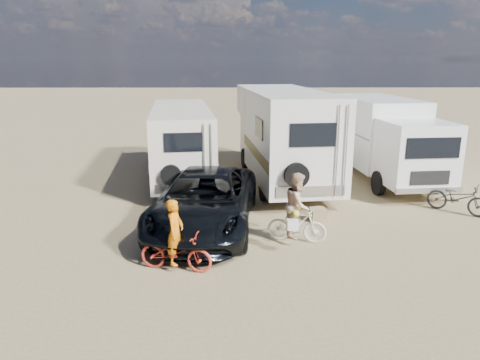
{
  "coord_description": "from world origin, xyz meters",
  "views": [
    {
      "loc": [
        -2.29,
        -10.91,
        4.81
      ],
      "look_at": [
        -2.18,
        2.13,
        1.3
      ],
      "focal_mm": 33.58,
      "sensor_mm": 36.0,
      "label": 1
    }
  ],
  "objects_px": {
    "dark_suv": "(205,201)",
    "bike_woman": "(297,225)",
    "bike_man": "(176,252)",
    "rider_woman": "(297,211)",
    "box_truck": "(385,140)",
    "rv_main": "(283,137)",
    "crate": "(318,214)",
    "bike_parked": "(458,198)",
    "cooler": "(288,193)",
    "rv_left": "(182,144)",
    "rider_man": "(175,239)"
  },
  "relations": [
    {
      "from": "bike_man",
      "to": "crate",
      "type": "distance_m",
      "value": 5.19
    },
    {
      "from": "rv_left",
      "to": "box_truck",
      "type": "height_order",
      "value": "box_truck"
    },
    {
      "from": "bike_woman",
      "to": "rider_man",
      "type": "distance_m",
      "value": 3.5
    },
    {
      "from": "crate",
      "to": "rv_left",
      "type": "bearing_deg",
      "value": 132.75
    },
    {
      "from": "rider_man",
      "to": "rv_left",
      "type": "bearing_deg",
      "value": 18.77
    },
    {
      "from": "rv_left",
      "to": "rider_man",
      "type": "relative_size",
      "value": 4.94
    },
    {
      "from": "bike_man",
      "to": "rv_left",
      "type": "bearing_deg",
      "value": 18.77
    },
    {
      "from": "dark_suv",
      "to": "rider_man",
      "type": "bearing_deg",
      "value": -94.99
    },
    {
      "from": "rv_main",
      "to": "bike_parked",
      "type": "distance_m",
      "value": 6.72
    },
    {
      "from": "box_truck",
      "to": "crate",
      "type": "relative_size",
      "value": 15.97
    },
    {
      "from": "rv_left",
      "to": "bike_man",
      "type": "height_order",
      "value": "rv_left"
    },
    {
      "from": "box_truck",
      "to": "bike_man",
      "type": "bearing_deg",
      "value": -137.14
    },
    {
      "from": "rider_man",
      "to": "rv_main",
      "type": "bearing_deg",
      "value": -9.17
    },
    {
      "from": "bike_man",
      "to": "rider_woman",
      "type": "height_order",
      "value": "rider_woman"
    },
    {
      "from": "rv_main",
      "to": "bike_parked",
      "type": "xyz_separation_m",
      "value": [
        5.27,
        -3.95,
        -1.33
      ]
    },
    {
      "from": "rider_man",
      "to": "rider_woman",
      "type": "xyz_separation_m",
      "value": [
        3.06,
        1.69,
        0.1
      ]
    },
    {
      "from": "box_truck",
      "to": "dark_suv",
      "type": "xyz_separation_m",
      "value": [
        -7.01,
        -5.64,
        -0.8
      ]
    },
    {
      "from": "dark_suv",
      "to": "rider_woman",
      "type": "distance_m",
      "value": 2.78
    },
    {
      "from": "rider_man",
      "to": "rider_woman",
      "type": "relative_size",
      "value": 0.89
    },
    {
      "from": "bike_man",
      "to": "rider_woman",
      "type": "bearing_deg",
      "value": -47.88
    },
    {
      "from": "rv_left",
      "to": "bike_woman",
      "type": "xyz_separation_m",
      "value": [
        3.89,
        -6.84,
        -0.98
      ]
    },
    {
      "from": "crate",
      "to": "cooler",
      "type": "bearing_deg",
      "value": 107.81
    },
    {
      "from": "bike_man",
      "to": "cooler",
      "type": "height_order",
      "value": "bike_man"
    },
    {
      "from": "rv_left",
      "to": "bike_woman",
      "type": "bearing_deg",
      "value": -68.13
    },
    {
      "from": "rv_main",
      "to": "rider_woman",
      "type": "xyz_separation_m",
      "value": [
        -0.23,
        -6.3,
        -0.95
      ]
    },
    {
      "from": "rider_woman",
      "to": "cooler",
      "type": "xyz_separation_m",
      "value": [
        0.19,
        3.83,
        -0.66
      ]
    },
    {
      "from": "rv_left",
      "to": "dark_suv",
      "type": "relative_size",
      "value": 1.29
    },
    {
      "from": "bike_man",
      "to": "crate",
      "type": "xyz_separation_m",
      "value": [
        3.94,
        3.37,
        -0.27
      ]
    },
    {
      "from": "dark_suv",
      "to": "rv_main",
      "type": "bearing_deg",
      "value": 67.07
    },
    {
      "from": "bike_woman",
      "to": "box_truck",
      "type": "bearing_deg",
      "value": -18.41
    },
    {
      "from": "rider_woman",
      "to": "rv_left",
      "type": "bearing_deg",
      "value": 44.79
    },
    {
      "from": "cooler",
      "to": "crate",
      "type": "distance_m",
      "value": 2.25
    },
    {
      "from": "box_truck",
      "to": "bike_woman",
      "type": "height_order",
      "value": "box_truck"
    },
    {
      "from": "dark_suv",
      "to": "crate",
      "type": "xyz_separation_m",
      "value": [
        3.44,
        0.62,
        -0.64
      ]
    },
    {
      "from": "box_truck",
      "to": "rv_left",
      "type": "bearing_deg",
      "value": 173.72
    },
    {
      "from": "rider_woman",
      "to": "cooler",
      "type": "height_order",
      "value": "rider_woman"
    },
    {
      "from": "bike_woman",
      "to": "rv_left",
      "type": "bearing_deg",
      "value": 44.79
    },
    {
      "from": "rv_main",
      "to": "crate",
      "type": "height_order",
      "value": "rv_main"
    },
    {
      "from": "rider_woman",
      "to": "bike_parked",
      "type": "xyz_separation_m",
      "value": [
        5.5,
        2.35,
        -0.38
      ]
    },
    {
      "from": "dark_suv",
      "to": "bike_parked",
      "type": "relative_size",
      "value": 3.13
    },
    {
      "from": "rv_main",
      "to": "dark_suv",
      "type": "xyz_separation_m",
      "value": [
        -2.79,
        -5.24,
        -1.0
      ]
    },
    {
      "from": "rv_left",
      "to": "rider_man",
      "type": "xyz_separation_m",
      "value": [
        0.83,
        -8.53,
        -0.68
      ]
    },
    {
      "from": "dark_suv",
      "to": "rider_woman",
      "type": "xyz_separation_m",
      "value": [
        2.56,
        -1.07,
        0.05
      ]
    },
    {
      "from": "dark_suv",
      "to": "bike_woman",
      "type": "height_order",
      "value": "dark_suv"
    },
    {
      "from": "box_truck",
      "to": "bike_parked",
      "type": "xyz_separation_m",
      "value": [
        1.05,
        -4.36,
        -1.12
      ]
    },
    {
      "from": "bike_parked",
      "to": "cooler",
      "type": "bearing_deg",
      "value": 115.24
    },
    {
      "from": "box_truck",
      "to": "bike_woman",
      "type": "distance_m",
      "value": 8.13
    },
    {
      "from": "bike_parked",
      "to": "cooler",
      "type": "height_order",
      "value": "bike_parked"
    },
    {
      "from": "dark_suv",
      "to": "cooler",
      "type": "bearing_deg",
      "value": 50.21
    },
    {
      "from": "bike_man",
      "to": "bike_woman",
      "type": "height_order",
      "value": "bike_woman"
    }
  ]
}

